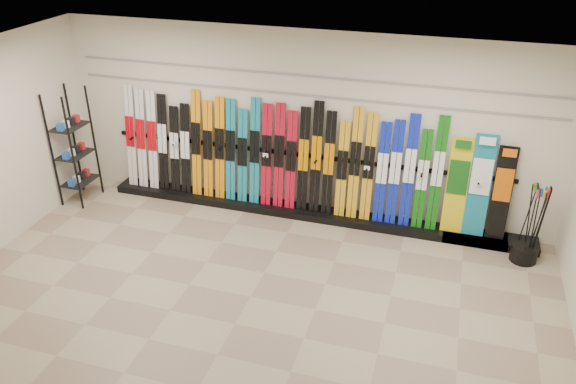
% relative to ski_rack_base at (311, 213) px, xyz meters
% --- Properties ---
extents(floor, '(8.00, 8.00, 0.00)m').
position_rel_ski_rack_base_xyz_m(floor, '(-0.22, -2.28, -0.06)').
color(floor, '#89725E').
rests_on(floor, ground).
extents(back_wall, '(8.00, 0.00, 8.00)m').
position_rel_ski_rack_base_xyz_m(back_wall, '(-0.22, 0.22, 1.44)').
color(back_wall, beige).
rests_on(back_wall, floor).
extents(ceiling, '(8.00, 8.00, 0.00)m').
position_rel_ski_rack_base_xyz_m(ceiling, '(-0.22, -2.28, 2.94)').
color(ceiling, silver).
rests_on(ceiling, back_wall).
extents(ski_rack_base, '(8.00, 0.40, 0.12)m').
position_rel_ski_rack_base_xyz_m(ski_rack_base, '(0.00, 0.00, 0.00)').
color(ski_rack_base, black).
rests_on(ski_rack_base, floor).
extents(skis, '(5.37, 0.26, 1.82)m').
position_rel_ski_rack_base_xyz_m(skis, '(-0.67, 0.06, 0.91)').
color(skis, silver).
rests_on(skis, ski_rack_base).
extents(snowboards, '(0.94, 0.24, 1.57)m').
position_rel_ski_rack_base_xyz_m(snowboards, '(2.53, 0.08, 0.81)').
color(snowboards, gold).
rests_on(snowboards, ski_rack_base).
extents(accessory_rack, '(0.40, 0.60, 1.97)m').
position_rel_ski_rack_base_xyz_m(accessory_rack, '(-3.97, -0.58, 0.93)').
color(accessory_rack, black).
rests_on(accessory_rack, floor).
extents(pole_bin, '(0.38, 0.38, 0.25)m').
position_rel_ski_rack_base_xyz_m(pole_bin, '(3.28, -0.33, 0.07)').
color(pole_bin, black).
rests_on(pole_bin, floor).
extents(ski_poles, '(0.29, 0.29, 1.18)m').
position_rel_ski_rack_base_xyz_m(ski_poles, '(3.32, -0.33, 0.55)').
color(ski_poles, black).
rests_on(ski_poles, pole_bin).
extents(slatwall_rail_0, '(7.60, 0.02, 0.03)m').
position_rel_ski_rack_base_xyz_m(slatwall_rail_0, '(-0.22, 0.20, 1.94)').
color(slatwall_rail_0, gray).
rests_on(slatwall_rail_0, back_wall).
extents(slatwall_rail_1, '(7.60, 0.02, 0.03)m').
position_rel_ski_rack_base_xyz_m(slatwall_rail_1, '(-0.22, 0.20, 2.24)').
color(slatwall_rail_1, gray).
rests_on(slatwall_rail_1, back_wall).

